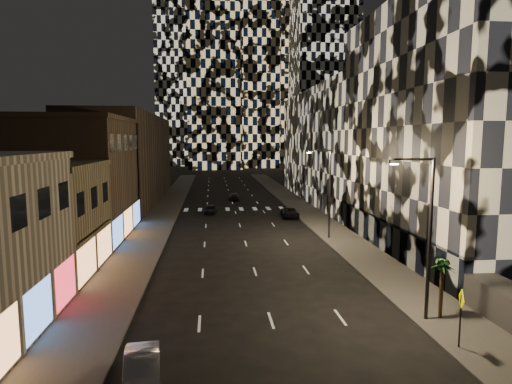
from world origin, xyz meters
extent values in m
cube|color=#47443F|center=(-10.00, 50.00, 0.07)|extent=(4.00, 120.00, 0.15)
cube|color=#47443F|center=(10.00, 50.00, 0.07)|extent=(4.00, 120.00, 0.15)
cube|color=#4C4C47|center=(-7.90, 50.00, 0.07)|extent=(0.20, 120.00, 0.15)
cube|color=#4C4C47|center=(7.90, 50.00, 0.07)|extent=(0.20, 120.00, 0.15)
cube|color=olive|center=(-17.00, 21.00, 4.00)|extent=(10.00, 10.00, 8.00)
cube|color=brown|center=(-17.00, 33.50, 6.00)|extent=(10.00, 15.00, 12.00)
cube|color=brown|center=(-17.00, 60.00, 7.00)|extent=(10.00, 40.00, 14.00)
cube|color=#232326|center=(20.00, 24.50, 11.00)|extent=(16.00, 25.00, 22.00)
cube|color=#383838|center=(12.30, 24.50, 1.50)|extent=(0.60, 25.00, 3.00)
cube|color=#232326|center=(20.00, 57.00, 9.00)|extent=(16.00, 40.00, 18.00)
cube|color=black|center=(35.00, 135.00, 50.00)|extent=(20.00, 20.00, 100.00)
cube|color=black|center=(-12.00, 165.00, 60.00)|extent=(24.00, 24.00, 120.00)
cube|color=black|center=(-2.00, 140.00, 47.50)|extent=(18.00, 18.00, 95.00)
cylinder|color=black|center=(8.60, 10.00, 4.65)|extent=(0.20, 0.20, 9.00)
cylinder|color=black|center=(7.50, 10.00, 9.05)|extent=(2.20, 0.14, 0.14)
cube|color=black|center=(6.40, 10.00, 8.93)|extent=(0.50, 0.25, 0.18)
cube|color=#FFEAB2|center=(6.40, 10.00, 8.81)|extent=(0.35, 0.18, 0.06)
cylinder|color=black|center=(8.60, 30.00, 4.65)|extent=(0.20, 0.20, 9.00)
cylinder|color=black|center=(7.50, 30.00, 9.05)|extent=(2.20, 0.14, 0.14)
cube|color=black|center=(6.40, 30.00, 8.93)|extent=(0.50, 0.25, 0.18)
cube|color=#FFEAB2|center=(6.40, 30.00, 8.81)|extent=(0.35, 0.18, 0.06)
imported|color=#9D9DA2|center=(-6.16, 5.15, 0.68)|extent=(1.98, 4.27, 1.36)
imported|color=black|center=(-3.50, 46.22, 0.62)|extent=(1.94, 3.78, 1.23)
imported|color=black|center=(0.50, 59.35, 0.58)|extent=(1.78, 4.07, 1.16)
imported|color=black|center=(6.84, 42.42, 0.63)|extent=(2.38, 4.66, 1.26)
cylinder|color=black|center=(8.57, 6.73, 1.52)|extent=(0.08, 0.08, 2.74)
cube|color=#ECDE00|center=(8.57, 6.73, 2.56)|extent=(0.38, 0.92, 0.96)
cube|color=black|center=(8.54, 6.73, 2.56)|extent=(0.10, 0.23, 0.44)
cylinder|color=#47331E|center=(9.53, 10.18, 1.58)|extent=(0.21, 0.21, 2.86)
sphere|color=#1B4D1E|center=(9.53, 10.18, 3.14)|extent=(0.62, 0.62, 0.62)
cone|color=#1B4D1E|center=(9.76, 10.15, 3.10)|extent=(1.26, 0.40, 0.75)
cone|color=#1B4D1E|center=(9.69, 10.34, 3.10)|extent=(1.06, 1.04, 0.75)
cone|color=#1B4D1E|center=(9.51, 10.40, 3.10)|extent=(0.37, 1.26, 0.75)
cone|color=#1B4D1E|center=(9.35, 10.30, 3.10)|extent=(1.18, 0.88, 0.75)
cone|color=#1B4D1E|center=(9.32, 10.11, 3.10)|extent=(1.25, 0.63, 0.75)
cone|color=#1B4D1E|center=(9.46, 9.97, 3.10)|extent=(0.66, 1.25, 0.75)
cone|color=#1B4D1E|center=(9.65, 9.99, 3.10)|extent=(0.86, 1.19, 0.75)
camera|label=1|loc=(-3.20, -11.75, 10.10)|focal=30.00mm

